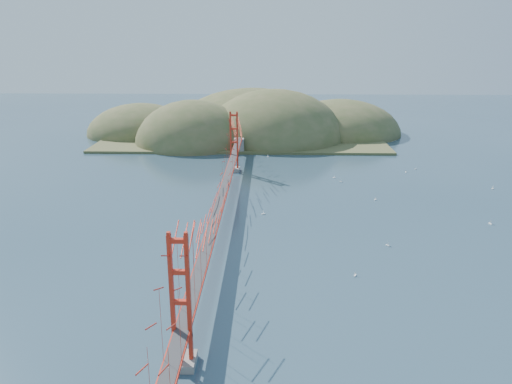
{
  "coord_description": "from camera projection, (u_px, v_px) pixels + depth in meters",
  "views": [
    {
      "loc": [
        6.84,
        -64.28,
        25.83
      ],
      "look_at": [
        5.07,
        0.0,
        5.31
      ],
      "focal_mm": 35.0,
      "sensor_mm": 36.0,
      "label": 1
    }
  ],
  "objects": [
    {
      "name": "ground",
      "position": [
        220.0,
        228.0,
        69.24
      ],
      "size": [
        320.0,
        320.0,
        0.0
      ],
      "primitive_type": "plane",
      "color": "#2C4658",
      "rests_on": "ground"
    },
    {
      "name": "bridge",
      "position": [
        219.0,
        179.0,
        67.29
      ],
      "size": [
        2.2,
        94.4,
        12.0
      ],
      "color": "gray",
      "rests_on": "ground"
    },
    {
      "name": "far_headlands",
      "position": [
        252.0,
        134.0,
        134.44
      ],
      "size": [
        84.0,
        58.0,
        25.0
      ],
      "color": "brown",
      "rests_on": "ground"
    },
    {
      "name": "sailboat_1",
      "position": [
        388.0,
        245.0,
        63.39
      ],
      "size": [
        0.65,
        0.65,
        0.68
      ],
      "color": "white",
      "rests_on": "ground"
    },
    {
      "name": "sailboat_8",
      "position": [
        493.0,
        188.0,
        86.55
      ],
      "size": [
        0.59,
        0.59,
        0.63
      ],
      "color": "white",
      "rests_on": "ground"
    },
    {
      "name": "sailboat_12",
      "position": [
        268.0,
        156.0,
        109.03
      ],
      "size": [
        0.57,
        0.57,
        0.62
      ],
      "color": "white",
      "rests_on": "ground"
    },
    {
      "name": "sailboat_3",
      "position": [
        263.0,
        213.0,
        74.46
      ],
      "size": [
        0.58,
        0.54,
        0.65
      ],
      "color": "white",
      "rests_on": "ground"
    },
    {
      "name": "sailboat_16",
      "position": [
        341.0,
        181.0,
        90.71
      ],
      "size": [
        0.55,
        0.54,
        0.62
      ],
      "color": "white",
      "rests_on": "ground"
    },
    {
      "name": "sailboat_17",
      "position": [
        416.0,
        169.0,
        99.04
      ],
      "size": [
        0.5,
        0.46,
        0.57
      ],
      "color": "white",
      "rests_on": "ground"
    },
    {
      "name": "sailboat_7",
      "position": [
        334.0,
        177.0,
        93.12
      ],
      "size": [
        0.53,
        0.44,
        0.62
      ],
      "color": "white",
      "rests_on": "ground"
    },
    {
      "name": "sailboat_0",
      "position": [
        355.0,
        275.0,
        55.55
      ],
      "size": [
        0.57,
        0.57,
        0.64
      ],
      "color": "white",
      "rests_on": "ground"
    },
    {
      "name": "sailboat_5",
      "position": [
        490.0,
        223.0,
        70.63
      ],
      "size": [
        0.62,
        0.66,
        0.74
      ],
      "color": "white",
      "rests_on": "ground"
    },
    {
      "name": "sailboat_4",
      "position": [
        375.0,
        199.0,
        80.83
      ],
      "size": [
        0.59,
        0.59,
        0.62
      ],
      "color": "white",
      "rests_on": "ground"
    },
    {
      "name": "sailboat_15",
      "position": [
        406.0,
        172.0,
        96.91
      ],
      "size": [
        0.43,
        0.52,
        0.6
      ],
      "color": "white",
      "rests_on": "ground"
    }
  ]
}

